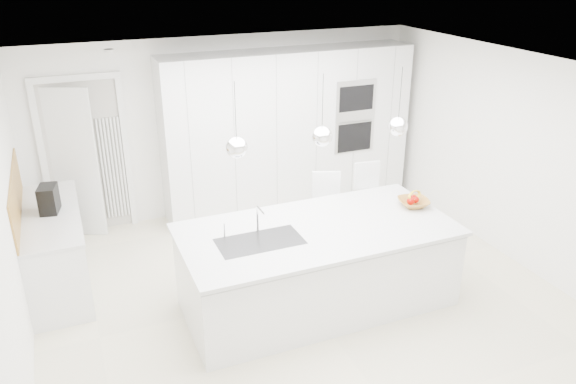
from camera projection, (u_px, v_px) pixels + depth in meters
name	position (u px, v px, depth m)	size (l,w,h in m)	color
floor	(298.00, 291.00, 6.32)	(5.50, 5.50, 0.00)	beige
wall_back	(228.00, 125.00, 7.94)	(5.50, 5.50, 0.00)	white
wall_left	(8.00, 237.00, 4.85)	(5.00, 5.00, 0.00)	white
ceiling	(300.00, 68.00, 5.33)	(5.50, 5.50, 0.00)	white
tall_cabinets	(289.00, 132.00, 8.01)	(3.60, 0.60, 2.30)	white
oven_stack	(355.00, 117.00, 7.98)	(0.62, 0.04, 1.05)	#A5A5A8
doorway_frame	(86.00, 159.00, 7.32)	(1.11, 0.08, 2.13)	white
hallway_door	(66.00, 164.00, 7.19)	(0.82, 0.04, 2.00)	white
radiator	(113.00, 169.00, 7.49)	(0.32, 0.04, 1.40)	white
left_base_cabinets	(56.00, 251.00, 6.30)	(0.60, 1.80, 0.86)	white
left_worktop	(49.00, 214.00, 6.12)	(0.62, 1.82, 0.04)	silver
oak_backsplash	(16.00, 196.00, 5.91)	(0.02, 1.80, 0.50)	#B08039
island_base	(318.00, 269.00, 5.93)	(2.80, 1.20, 0.86)	white
island_worktop	(317.00, 230.00, 5.79)	(2.84, 1.40, 0.04)	silver
island_sink	(260.00, 249.00, 5.54)	(0.84, 0.44, 0.18)	#3F3F42
island_tap	(257.00, 219.00, 5.64)	(0.02, 0.02, 0.30)	white
pendant_left	(237.00, 148.00, 5.04)	(0.20, 0.20, 0.20)	white
pendant_mid	(322.00, 136.00, 5.34)	(0.20, 0.20, 0.20)	white
pendant_right	(398.00, 127.00, 5.64)	(0.20, 0.20, 0.20)	white
fruit_bowl	(414.00, 203.00, 6.26)	(0.34, 0.34, 0.08)	#B08039
espresso_machine	(49.00, 199.00, 6.08)	(0.18, 0.28, 0.30)	black
bar_stool_left	(330.00, 218.00, 6.81)	(0.36, 0.50, 1.09)	white
bar_stool_right	(371.00, 206.00, 7.14)	(0.36, 0.49, 1.08)	white
apple_a	(416.00, 200.00, 6.27)	(0.08, 0.08, 0.08)	#A20700
apple_b	(411.00, 201.00, 6.22)	(0.09, 0.09, 0.09)	#A20700
apple_c	(414.00, 198.00, 6.31)	(0.08, 0.08, 0.08)	#A20700
banana_bunch	(415.00, 195.00, 6.26)	(0.22, 0.22, 0.03)	gold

